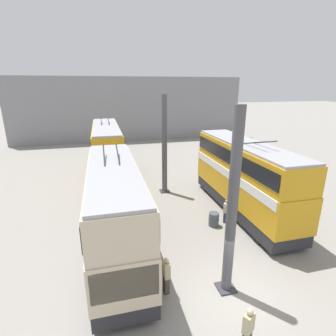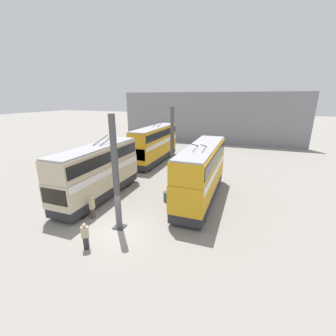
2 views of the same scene
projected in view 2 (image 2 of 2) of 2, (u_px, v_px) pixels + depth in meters
name	position (u px, v px, depth m)	size (l,w,h in m)	color
ground_plane	(116.00, 231.00, 15.54)	(240.00, 240.00, 0.00)	gray
depot_back_wall	(208.00, 118.00, 44.16)	(0.50, 36.00, 9.80)	gray
support_column_near	(116.00, 177.00, 14.78)	(0.77, 0.77, 7.88)	#4C4C51
support_column_far	(172.00, 144.00, 24.98)	(0.77, 0.77, 7.88)	#4C4C51
bus_left_far	(202.00, 170.00, 19.54)	(10.79, 2.54, 5.55)	black
bus_right_mid	(98.00, 169.00, 19.92)	(9.99, 2.54, 5.42)	black
bus_right_far	(155.00, 142.00, 31.37)	(11.14, 2.54, 5.56)	black
person_by_right_row	(92.00, 207.00, 16.89)	(0.44, 0.28, 1.72)	#473D33
person_by_left_row	(178.00, 193.00, 19.63)	(0.47, 0.47, 1.58)	#384251
person_aisle_foreground	(85.00, 236.00, 13.41)	(0.42, 0.48, 1.75)	#2D2D33
oil_drum	(167.00, 196.00, 19.87)	(0.67, 0.67, 0.88)	#424C56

